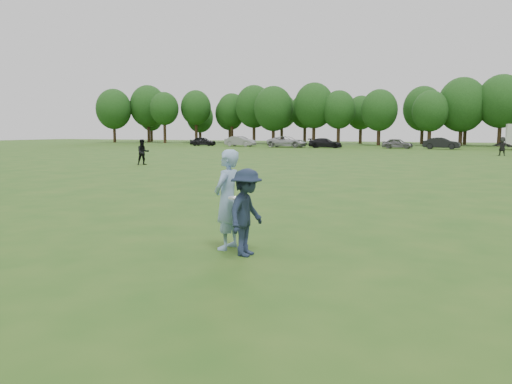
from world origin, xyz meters
TOP-DOWN VIEW (x-y plane):
  - ground at (0.00, 0.00)m, footprint 200.00×200.00m
  - thrower at (-1.02, 0.29)m, footprint 0.53×0.77m
  - defender at (-0.43, -0.08)m, footprint 0.69×1.13m
  - player_far_a at (-17.37, 20.48)m, footprint 1.09×1.10m
  - player_far_d at (6.79, 44.46)m, footprint 1.76×0.91m
  - car_a at (-34.36, 60.34)m, footprint 4.17×1.99m
  - car_b at (-27.69, 59.75)m, footprint 4.84×2.11m
  - car_c at (-19.82, 58.56)m, footprint 5.74×2.77m
  - car_d at (-14.29, 58.62)m, footprint 4.70×2.15m
  - car_e at (-4.77, 59.83)m, footprint 4.08×1.89m
  - car_f at (0.73, 59.70)m, footprint 4.63×1.90m
  - disc_in_play at (-0.75, 0.09)m, footprint 0.31×0.31m
  - treeline at (2.81, 76.90)m, footprint 130.35×18.39m

SIDE VIEW (x-z plane):
  - ground at x=0.00m, z-range 0.00..0.00m
  - car_d at x=-14.29m, z-range 0.00..1.33m
  - car_e at x=-4.77m, z-range 0.00..1.35m
  - car_a at x=-34.36m, z-range 0.00..1.38m
  - car_f at x=0.73m, z-range 0.00..1.49m
  - car_b at x=-27.69m, z-range 0.00..1.55m
  - car_c at x=-19.82m, z-range 0.00..1.58m
  - defender at x=-0.43m, z-range 0.00..1.70m
  - player_far_a at x=-17.37m, z-range 0.00..1.80m
  - player_far_d at x=6.79m, z-range 0.00..1.81m
  - thrower at x=-1.02m, z-range 0.00..2.05m
  - disc_in_play at x=-0.75m, z-range 1.07..1.12m
  - treeline at x=2.81m, z-range 0.39..12.13m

